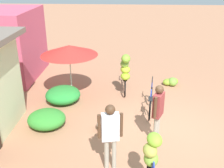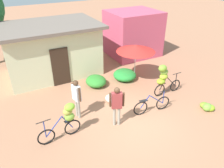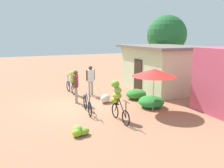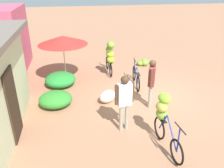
# 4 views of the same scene
# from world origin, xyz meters

# --- Properties ---
(ground_plane) EXTENTS (60.00, 60.00, 0.00)m
(ground_plane) POSITION_xyz_m (0.00, 0.00, 0.00)
(ground_plane) COLOR #A77153
(building_low) EXTENTS (5.35, 3.74, 2.80)m
(building_low) POSITION_xyz_m (-1.50, 6.03, 1.42)
(building_low) COLOR beige
(building_low) RESTS_ON ground
(tree_behind_building) EXTENTS (3.14, 3.14, 5.03)m
(tree_behind_building) POSITION_xyz_m (-4.79, 8.89, 3.44)
(tree_behind_building) COLOR brown
(tree_behind_building) RESTS_ON ground
(hedge_bush_front_left) EXTENTS (1.03, 1.15, 0.54)m
(hedge_bush_front_left) POSITION_xyz_m (-0.00, 3.42, 0.27)
(hedge_bush_front_left) COLOR #32862E
(hedge_bush_front_left) RESTS_ON ground
(hedge_bush_front_right) EXTENTS (1.24, 1.24, 0.56)m
(hedge_bush_front_right) POSITION_xyz_m (1.67, 3.31, 0.28)
(hedge_bush_front_right) COLOR #278D36
(hedge_bush_front_right) RESTS_ON ground
(market_umbrella) EXTENTS (2.02, 2.02, 1.98)m
(market_umbrella) POSITION_xyz_m (2.15, 3.08, 1.80)
(market_umbrella) COLOR beige
(market_umbrella) RESTS_ON ground
(bicycle_leftmost) EXTENTS (1.62, 0.46, 1.40)m
(bicycle_leftmost) POSITION_xyz_m (-2.48, 0.48, 0.82)
(bicycle_leftmost) COLOR black
(bicycle_leftmost) RESTS_ON ground
(bicycle_near_pile) EXTENTS (1.72, 0.27, 0.95)m
(bicycle_near_pile) POSITION_xyz_m (1.17, 0.22, 0.36)
(bicycle_near_pile) COLOR black
(bicycle_near_pile) RESTS_ON ground
(bicycle_center_loaded) EXTENTS (1.60, 0.45, 1.63)m
(bicycle_center_loaded) POSITION_xyz_m (2.46, 1.10, 0.96)
(bicycle_center_loaded) COLOR black
(bicycle_center_loaded) RESTS_ON ground
(banana_pile_on_ground) EXTENTS (0.59, 0.76, 0.35)m
(banana_pile_on_ground) POSITION_xyz_m (3.41, -0.80, 0.15)
(banana_pile_on_ground) COLOR olive
(banana_pile_on_ground) RESTS_ON ground
(produce_sack) EXTENTS (0.78, 0.82, 0.44)m
(produce_sack) POSITION_xyz_m (-0.01, 1.59, 0.22)
(produce_sack) COLOR silver
(produce_sack) RESTS_ON ground
(person_vendor) EXTENTS (0.54, 0.35, 1.71)m
(person_vendor) POSITION_xyz_m (-0.57, 0.20, 1.05)
(person_vendor) COLOR gray
(person_vendor) RESTS_ON ground
(person_bystander) EXTENTS (0.27, 0.57, 1.73)m
(person_bystander) POSITION_xyz_m (-1.73, 1.39, 1.06)
(person_bystander) COLOR gray
(person_bystander) RESTS_ON ground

